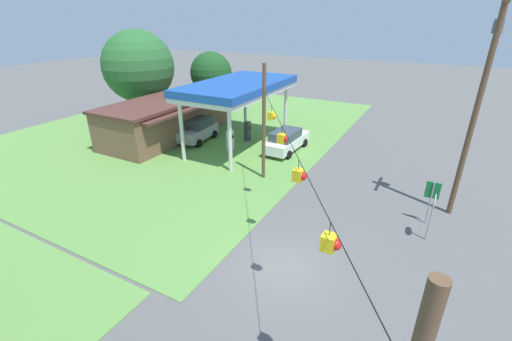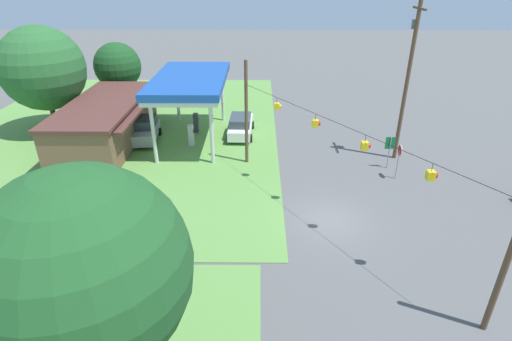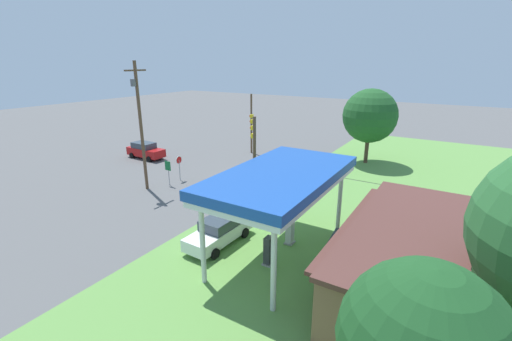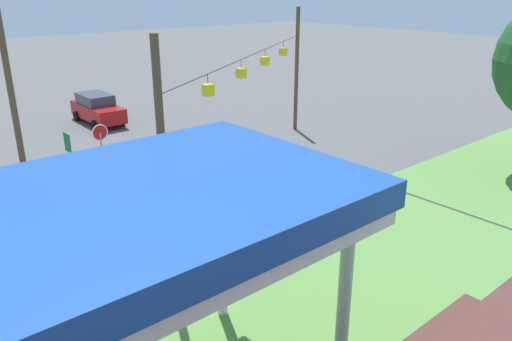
# 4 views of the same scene
# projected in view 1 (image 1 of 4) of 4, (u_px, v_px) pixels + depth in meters

# --- Properties ---
(ground_plane) EXTENTS (160.00, 160.00, 0.00)m
(ground_plane) POSITION_uv_depth(u_px,v_px,m) (284.00, 267.00, 15.09)
(ground_plane) COLOR #565656
(grass_verge_station_corner) EXTENTS (36.00, 28.00, 0.04)m
(grass_verge_station_corner) POSITION_uv_depth(u_px,v_px,m) (189.00, 128.00, 33.65)
(grass_verge_station_corner) COLOR #5B8E42
(grass_verge_station_corner) RESTS_ON ground
(gas_station_canopy) EXTENTS (10.75, 5.61, 5.38)m
(gas_station_canopy) POSITION_uv_depth(u_px,v_px,m) (238.00, 88.00, 27.00)
(gas_station_canopy) COLOR silver
(gas_station_canopy) RESTS_ON ground
(gas_station_store) EXTENTS (13.01, 5.90, 3.42)m
(gas_station_store) POSITION_uv_depth(u_px,v_px,m) (169.00, 117.00, 30.86)
(gas_station_store) COLOR brown
(gas_station_store) RESTS_ON ground
(fuel_pump_near) EXTENTS (0.71, 0.56, 1.77)m
(fuel_pump_near) POSITION_uv_depth(u_px,v_px,m) (230.00, 142.00, 27.53)
(fuel_pump_near) COLOR gray
(fuel_pump_near) RESTS_ON ground
(fuel_pump_far) EXTENTS (0.71, 0.56, 1.77)m
(fuel_pump_far) POSITION_uv_depth(u_px,v_px,m) (248.00, 132.00, 29.79)
(fuel_pump_far) COLOR gray
(fuel_pump_far) RESTS_ON ground
(car_at_pumps_front) EXTENTS (5.12, 2.23, 1.79)m
(car_at_pumps_front) POSITION_uv_depth(u_px,v_px,m) (286.00, 140.00, 27.64)
(car_at_pumps_front) COLOR white
(car_at_pumps_front) RESTS_ON ground
(car_at_pumps_rear) EXTENTS (4.40, 2.40, 1.98)m
(car_at_pumps_rear) POSITION_uv_depth(u_px,v_px,m) (198.00, 130.00, 29.91)
(car_at_pumps_rear) COLOR #9E9EA3
(car_at_pumps_rear) RESTS_ON ground
(stop_sign_roadside) EXTENTS (0.80, 0.08, 2.50)m
(stop_sign_roadside) POSITION_uv_depth(u_px,v_px,m) (433.00, 208.00, 16.19)
(stop_sign_roadside) COLOR #99999E
(stop_sign_roadside) RESTS_ON ground
(route_sign) EXTENTS (0.10, 0.70, 2.40)m
(route_sign) POSITION_uv_depth(u_px,v_px,m) (432.00, 194.00, 17.60)
(route_sign) COLOR gray
(route_sign) RESTS_ON ground
(utility_pole_main) EXTENTS (2.20, 0.44, 11.46)m
(utility_pole_main) POSITION_uv_depth(u_px,v_px,m) (479.00, 100.00, 16.65)
(utility_pole_main) COLOR brown
(utility_pole_main) RESTS_ON ground
(signal_span_gantry) EXTENTS (15.62, 10.24, 7.55)m
(signal_span_gantry) POSITION_uv_depth(u_px,v_px,m) (288.00, 183.00, 13.38)
(signal_span_gantry) COLOR brown
(signal_span_gantry) RESTS_ON ground
(tree_behind_station) EXTENTS (6.94, 6.94, 9.01)m
(tree_behind_station) POSITION_uv_depth(u_px,v_px,m) (138.00, 67.00, 33.62)
(tree_behind_station) COLOR #4C3828
(tree_behind_station) RESTS_ON ground
(tree_far_back) EXTENTS (4.57, 4.57, 6.61)m
(tree_far_back) POSITION_uv_depth(u_px,v_px,m) (211.00, 73.00, 37.63)
(tree_far_back) COLOR #4C3828
(tree_far_back) RESTS_ON ground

